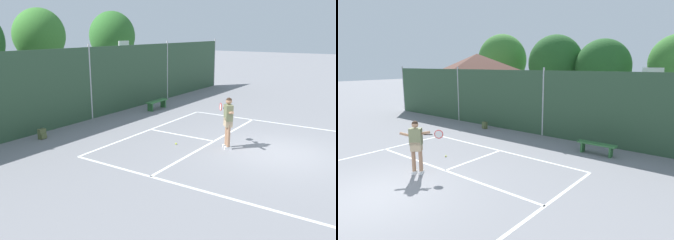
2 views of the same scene
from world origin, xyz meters
TOP-DOWN VIEW (x-y plane):
  - ground_plane at (0.00, 0.00)m, footprint 120.00×120.00m
  - court_markings at (0.00, 0.65)m, footprint 8.30×11.10m
  - chainlink_fence at (0.00, 9.00)m, footprint 26.09×0.09m
  - basketball_hoop at (4.65, 10.90)m, footprint 0.90×0.67m
  - tennis_player at (-0.49, 1.72)m, footprint 1.09×1.03m
  - tennis_ball at (-1.16, 3.47)m, footprint 0.07×0.07m
  - backpack_olive at (-3.45, 8.22)m, footprint 0.28×0.24m
  - courtside_bench at (3.47, 7.63)m, footprint 1.60×0.36m

SIDE VIEW (x-z plane):
  - ground_plane at x=0.00m, z-range 0.00..0.00m
  - court_markings at x=0.00m, z-range 0.00..0.01m
  - tennis_ball at x=-1.16m, z-range 0.00..0.07m
  - backpack_olive at x=-3.45m, z-range -0.04..0.42m
  - courtside_bench at x=3.47m, z-range 0.12..0.60m
  - tennis_player at x=-0.49m, z-range 0.18..2.04m
  - chainlink_fence at x=0.00m, z-range -0.07..3.47m
  - basketball_hoop at x=4.65m, z-range 0.54..4.09m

